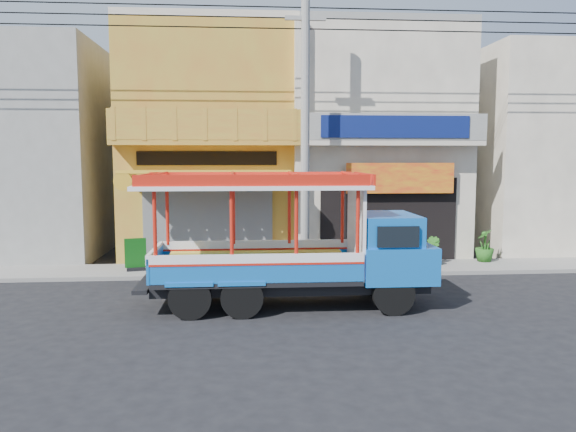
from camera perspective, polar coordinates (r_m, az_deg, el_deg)
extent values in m
plane|color=black|center=(14.15, 7.25, -8.75)|extent=(90.00, 90.00, 0.00)
cube|color=slate|center=(17.97, 4.65, -5.34)|extent=(30.00, 2.00, 0.12)
cube|color=#BD742A|center=(21.43, -7.70, 7.06)|extent=(6.00, 6.00, 8.00)
cube|color=#595B5E|center=(18.54, -8.10, -0.83)|extent=(4.20, 0.10, 2.60)
cube|color=gold|center=(17.69, -8.33, 4.20)|extent=(5.20, 1.50, 0.31)
cube|color=#BD742A|center=(18.08, -8.29, 7.41)|extent=(6.00, 0.70, 0.18)
cube|color=#BD742A|center=(17.81, -8.39, 9.20)|extent=(6.00, 0.12, 0.95)
cube|color=black|center=(18.40, -8.20, 5.83)|extent=(4.50, 0.04, 0.45)
cube|color=#B6AA95|center=(21.89, -7.86, 17.90)|extent=(6.00, 6.00, 0.24)
cube|color=#B6AA95|center=(21.93, 8.28, 7.03)|extent=(6.00, 6.00, 8.00)
cube|color=black|center=(19.11, 10.16, -0.36)|extent=(4.60, 0.12, 2.80)
cube|color=gold|center=(18.81, 11.34, 3.79)|extent=(3.60, 0.05, 1.00)
cube|color=#B6AA95|center=(18.68, 10.56, 7.32)|extent=(6.00, 0.70, 0.18)
cube|color=gray|center=(18.41, 10.84, 8.90)|extent=(6.00, 0.12, 0.85)
cube|color=navy|center=(18.34, 10.89, 8.91)|extent=(4.80, 0.06, 0.70)
cube|color=gray|center=(22.39, 8.45, 17.63)|extent=(6.00, 6.00, 0.24)
cube|color=#B6AA95|center=(18.33, 1.22, 7.29)|extent=(0.35, 0.30, 8.00)
cube|color=gray|center=(22.90, -25.56, 5.96)|extent=(6.00, 6.00, 7.60)
cube|color=#B6AA95|center=(24.44, 24.59, 5.97)|extent=(6.00, 6.00, 7.60)
cylinder|color=gray|center=(16.81, 1.76, 9.11)|extent=(0.26, 0.26, 9.00)
cube|color=gray|center=(17.26, 1.79, 19.44)|extent=(1.20, 0.12, 0.12)
cylinder|color=black|center=(17.32, 5.26, 18.35)|extent=(28.00, 0.04, 0.04)
cylinder|color=black|center=(17.39, 5.27, 19.32)|extent=(28.00, 0.04, 0.04)
cylinder|color=black|center=(17.46, 5.28, 20.27)|extent=(28.00, 0.04, 0.04)
cylinder|color=black|center=(13.13, 10.66, -7.82)|extent=(0.96, 0.27, 0.96)
cylinder|color=black|center=(14.85, 8.84, -6.17)|extent=(0.96, 0.27, 0.96)
cylinder|color=black|center=(12.69, -4.70, -8.21)|extent=(0.96, 0.27, 0.96)
cylinder|color=black|center=(14.46, -4.66, -6.44)|extent=(0.96, 0.27, 0.96)
cylinder|color=black|center=(12.75, -9.92, -8.22)|extent=(0.96, 0.27, 0.96)
cylinder|color=black|center=(14.52, -9.23, -6.45)|extent=(0.96, 0.27, 0.96)
cube|color=black|center=(13.60, 0.20, -6.82)|extent=(6.43, 1.59, 0.27)
cube|color=blue|center=(13.91, 10.50, -4.41)|extent=(1.73, 2.11, 0.86)
cube|color=blue|center=(13.75, 9.99, -1.29)|extent=(1.34, 1.94, 0.72)
cube|color=black|center=(13.94, 12.65, -1.45)|extent=(0.06, 1.68, 0.53)
cube|color=black|center=(13.52, -3.16, -6.07)|extent=(4.74, 2.11, 0.11)
cube|color=blue|center=(12.45, -3.07, -5.54)|extent=(4.74, 0.08, 0.57)
cube|color=white|center=(12.40, -3.07, -4.37)|extent=(4.74, 0.09, 0.21)
cube|color=blue|center=(14.45, -3.25, -3.93)|extent=(4.74, 0.08, 0.57)
cube|color=white|center=(14.40, -3.26, -2.92)|extent=(4.74, 0.09, 0.21)
cylinder|color=red|center=(12.46, -13.38, -0.79)|extent=(0.09, 0.09, 1.53)
cylinder|color=red|center=(14.41, -12.16, 0.15)|extent=(0.09, 0.09, 1.53)
cube|color=white|center=(13.59, 6.93, -1.43)|extent=(0.08, 1.94, 2.15)
cube|color=white|center=(13.23, -3.63, 3.08)|extent=(5.32, 2.35, 0.10)
cube|color=red|center=(13.22, -3.63, 3.83)|extent=(5.12, 2.26, 0.25)
cube|color=black|center=(17.93, -15.19, -5.20)|extent=(0.60, 0.41, 0.10)
cube|color=#0D4E11|center=(17.84, -15.24, -3.63)|extent=(0.65, 0.22, 0.90)
imported|color=#245F1B|center=(18.31, 10.89, -3.59)|extent=(1.04, 1.07, 0.90)
imported|color=#245F1B|center=(18.69, 14.56, -3.46)|extent=(0.60, 0.64, 0.92)
imported|color=#245F1B|center=(19.82, 19.35, -2.82)|extent=(0.76, 0.76, 1.09)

